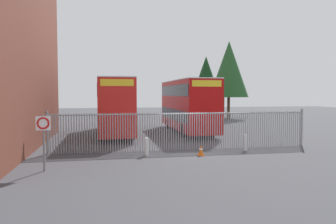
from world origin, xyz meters
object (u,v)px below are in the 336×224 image
at_px(traffic_cone_by_gate, 201,150).
at_px(speed_limit_sign_post, 43,130).
at_px(double_decker_bus_near_gate, 187,104).
at_px(bollard_center_front, 245,143).
at_px(double_decker_bus_behind_fence_left, 115,104).
at_px(bollard_near_left, 147,147).

height_order(traffic_cone_by_gate, speed_limit_sign_post, speed_limit_sign_post).
height_order(double_decker_bus_near_gate, speed_limit_sign_post, double_decker_bus_near_gate).
bearing_deg(bollard_center_front, speed_limit_sign_post, -164.10).
height_order(double_decker_bus_behind_fence_left, traffic_cone_by_gate, double_decker_bus_behind_fence_left).
xyz_separation_m(traffic_cone_by_gate, speed_limit_sign_post, (-7.55, -2.13, 1.49)).
distance_m(double_decker_bus_near_gate, traffic_cone_by_gate, 10.89).
xyz_separation_m(double_decker_bus_behind_fence_left, bollard_near_left, (1.36, -9.48, -1.95)).
relative_size(double_decker_bus_near_gate, speed_limit_sign_post, 4.50).
bearing_deg(bollard_near_left, double_decker_bus_near_gate, 64.34).
bearing_deg(bollard_near_left, bollard_center_front, 3.16).
bearing_deg(double_decker_bus_near_gate, bollard_center_front, -84.26).
bearing_deg(bollard_center_front, double_decker_bus_behind_fence_left, 127.85).
bearing_deg(bollard_near_left, speed_limit_sign_post, -150.51).
bearing_deg(traffic_cone_by_gate, speed_limit_sign_post, -164.24).
relative_size(double_decker_bus_behind_fence_left, speed_limit_sign_post, 4.50).
distance_m(double_decker_bus_behind_fence_left, bollard_center_front, 11.77).
height_order(bollard_center_front, speed_limit_sign_post, speed_limit_sign_post).
distance_m(double_decker_bus_near_gate, double_decker_bus_behind_fence_left, 6.17).
bearing_deg(speed_limit_sign_post, double_decker_bus_near_gate, 53.06).
bearing_deg(speed_limit_sign_post, traffic_cone_by_gate, 15.76).
relative_size(double_decker_bus_behind_fence_left, traffic_cone_by_gate, 18.32).
height_order(bollard_near_left, traffic_cone_by_gate, bollard_near_left).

